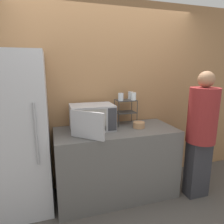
# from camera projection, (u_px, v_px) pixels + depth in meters

# --- Properties ---
(ground_plane) EXTENTS (12.00, 12.00, 0.00)m
(ground_plane) POSITION_uv_depth(u_px,v_px,m) (125.00, 209.00, 2.46)
(ground_plane) COLOR #4C4742
(wall_back) EXTENTS (8.00, 0.06, 2.60)m
(wall_back) POSITION_uv_depth(u_px,v_px,m) (108.00, 96.00, 2.86)
(wall_back) COLOR #9E7047
(wall_back) RESTS_ON ground_plane
(counter) EXTENTS (1.57, 0.70, 0.92)m
(counter) POSITION_uv_depth(u_px,v_px,m) (116.00, 162.00, 2.68)
(counter) COLOR #595654
(counter) RESTS_ON ground_plane
(microwave) EXTENTS (0.57, 0.68, 0.32)m
(microwave) POSITION_uv_depth(u_px,v_px,m) (92.00, 118.00, 2.53)
(microwave) COLOR #ADADB2
(microwave) RESTS_ON counter
(dish_rack) EXTENTS (0.27, 0.21, 0.35)m
(dish_rack) POSITION_uv_depth(u_px,v_px,m) (126.00, 107.00, 2.76)
(dish_rack) COLOR #333333
(dish_rack) RESTS_ON counter
(glass_front_left) EXTENTS (0.07, 0.07, 0.10)m
(glass_front_left) POSITION_uv_depth(u_px,v_px,m) (121.00, 97.00, 2.65)
(glass_front_left) COLOR silver
(glass_front_left) RESTS_ON dish_rack
(glass_back_right) EXTENTS (0.07, 0.07, 0.10)m
(glass_back_right) POSITION_uv_depth(u_px,v_px,m) (131.00, 95.00, 2.81)
(glass_back_right) COLOR silver
(glass_back_right) RESTS_ON dish_rack
(glass_front_right) EXTENTS (0.07, 0.07, 0.10)m
(glass_front_right) POSITION_uv_depth(u_px,v_px,m) (133.00, 96.00, 2.70)
(glass_front_right) COLOR silver
(glass_front_right) RESTS_ON dish_rack
(bowl) EXTENTS (0.15, 0.15, 0.08)m
(bowl) POSITION_uv_depth(u_px,v_px,m) (139.00, 125.00, 2.64)
(bowl) COLOR #AD7F56
(bowl) RESTS_ON counter
(person) EXTENTS (0.36, 0.36, 1.67)m
(person) POSITION_uv_depth(u_px,v_px,m) (201.00, 129.00, 2.55)
(person) COLOR #2D2D33
(person) RESTS_ON ground_plane
(refrigerator) EXTENTS (0.60, 0.63, 1.88)m
(refrigerator) POSITION_uv_depth(u_px,v_px,m) (22.00, 135.00, 2.29)
(refrigerator) COLOR #B7B7BC
(refrigerator) RESTS_ON ground_plane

